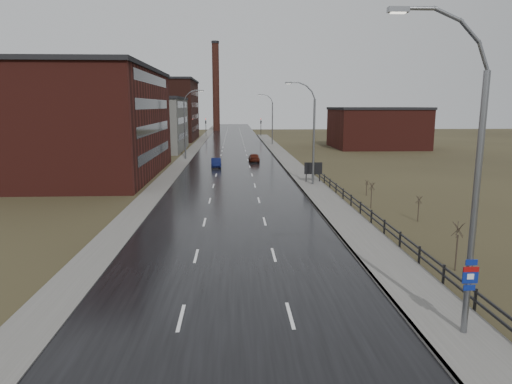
{
  "coord_description": "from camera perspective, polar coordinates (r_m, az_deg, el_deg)",
  "views": [
    {
      "loc": [
        -0.03,
        -13.9,
        8.79
      ],
      "look_at": [
        1.47,
        16.63,
        3.0
      ],
      "focal_mm": 32.0,
      "sensor_mm": 36.0,
      "label": 1
    }
  ],
  "objects": [
    {
      "name": "ground",
      "position": [
        16.45,
        -2.45,
        -21.59
      ],
      "size": [
        320.0,
        320.0,
        0.0
      ],
      "primitive_type": "plane",
      "color": "#2D2819",
      "rests_on": "ground"
    },
    {
      "name": "sidewalk_right",
      "position": [
        50.41,
        7.08,
        0.71
      ],
      "size": [
        3.2,
        180.0,
        0.18
      ],
      "primitive_type": "cube",
      "color": "#595651",
      "rests_on": "ground"
    },
    {
      "name": "streetlight_right_mid",
      "position": [
        50.71,
        6.92,
        7.31
      ],
      "size": [
        3.36,
        0.28,
        11.35
      ],
      "color": "slate",
      "rests_on": "ground"
    },
    {
      "name": "car_far",
      "position": [
        72.41,
        -0.24,
        4.3
      ],
      "size": [
        1.73,
        4.1,
        1.39
      ],
      "primitive_type": "imported",
      "rotation": [
        0.0,
        0.0,
        3.17
      ],
      "color": "#46150B",
      "rests_on": "ground"
    },
    {
      "name": "streetlight_main",
      "position": [
        18.24,
        25.02,
        1.1
      ],
      "size": [
        3.91,
        0.29,
        12.11
      ],
      "color": "slate",
      "rests_on": "ground"
    },
    {
      "name": "shrub_f",
      "position": [
        46.55,
        13.66,
        0.55
      ],
      "size": [
        0.38,
        0.39,
        1.54
      ],
      "color": "#382D23",
      "rests_on": "ground"
    },
    {
      "name": "warehouse_near",
      "position": [
        62.55,
        -22.63,
        8.05
      ],
      "size": [
        22.44,
        28.56,
        13.5
      ],
      "color": "#471914",
      "rests_on": "ground"
    },
    {
      "name": "car_near",
      "position": [
        66.26,
        -5.02,
        3.64
      ],
      "size": [
        1.61,
        4.07,
        1.32
      ],
      "primitive_type": "imported",
      "rotation": [
        0.0,
        0.0,
        0.05
      ],
      "color": "#0C133E",
      "rests_on": "ground"
    },
    {
      "name": "building_right",
      "position": [
        100.69,
        14.85,
        7.79
      ],
      "size": [
        18.36,
        16.32,
        8.5
      ],
      "color": "#471914",
      "rests_on": "ground"
    },
    {
      "name": "billboard",
      "position": [
        52.85,
        7.16,
        2.87
      ],
      "size": [
        2.07,
        0.17,
        2.41
      ],
      "color": "black",
      "rests_on": "ground"
    },
    {
      "name": "traffic_light_left",
      "position": [
        134.2,
        -6.3,
        8.87
      ],
      "size": [
        0.58,
        2.73,
        5.3
      ],
      "color": "black",
      "rests_on": "ground"
    },
    {
      "name": "curb_right",
      "position": [
        50.18,
        5.37,
        0.69
      ],
      "size": [
        0.16,
        180.0,
        0.18
      ],
      "primitive_type": "cube",
      "color": "slate",
      "rests_on": "ground"
    },
    {
      "name": "warehouse_far",
      "position": [
        124.05,
        -13.7,
        9.95
      ],
      "size": [
        26.52,
        24.48,
        15.5
      ],
      "color": "#331611",
      "rests_on": "ground"
    },
    {
      "name": "road",
      "position": [
        74.42,
        -2.79,
        3.95
      ],
      "size": [
        14.0,
        300.0,
        0.06
      ],
      "primitive_type": "cube",
      "color": "black",
      "rests_on": "ground"
    },
    {
      "name": "shrub_d",
      "position": [
        37.22,
        19.65,
        -1.89
      ],
      "size": [
        0.48,
        0.51,
        2.01
      ],
      "color": "#382D23",
      "rests_on": "ground"
    },
    {
      "name": "warehouse_mid",
      "position": [
        93.71,
        -14.02,
        8.25
      ],
      "size": [
        16.32,
        20.4,
        10.5
      ],
      "color": "slate",
      "rests_on": "ground"
    },
    {
      "name": "guardrail",
      "position": [
        34.78,
        14.56,
        -3.06
      ],
      "size": [
        0.1,
        53.05,
        1.1
      ],
      "color": "black",
      "rests_on": "ground"
    },
    {
      "name": "shrub_c",
      "position": [
        26.9,
        23.83,
        -6.09
      ],
      "size": [
        0.63,
        0.67,
        2.69
      ],
      "color": "#382D23",
      "rests_on": "ground"
    },
    {
      "name": "streetlight_left",
      "position": [
        76.35,
        -8.68,
        8.39
      ],
      "size": [
        3.36,
        0.28,
        11.35
      ],
      "color": "slate",
      "rests_on": "ground"
    },
    {
      "name": "traffic_light_right",
      "position": [
        134.21,
        0.62,
        8.94
      ],
      "size": [
        0.58,
        2.73,
        5.3
      ],
      "color": "black",
      "rests_on": "ground"
    },
    {
      "name": "streetlight_right_far",
      "position": [
        104.29,
        1.89,
        9.1
      ],
      "size": [
        3.36,
        0.28,
        11.35
      ],
      "color": "slate",
      "rests_on": "ground"
    },
    {
      "name": "smokestack",
      "position": [
        164.15,
        -5.04,
        13.03
      ],
      "size": [
        2.7,
        2.7,
        30.7
      ],
      "color": "#331611",
      "rests_on": "ground"
    },
    {
      "name": "shrub_e",
      "position": [
        40.83,
        14.23,
        -0.29
      ],
      "size": [
        0.54,
        0.57,
        2.3
      ],
      "color": "#382D23",
      "rests_on": "ground"
    },
    {
      "name": "sidewalk_left",
      "position": [
        74.86,
        -9.09,
        3.89
      ],
      "size": [
        2.4,
        260.0,
        0.12
      ],
      "primitive_type": "cube",
      "color": "#595651",
      "rests_on": "ground"
    }
  ]
}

